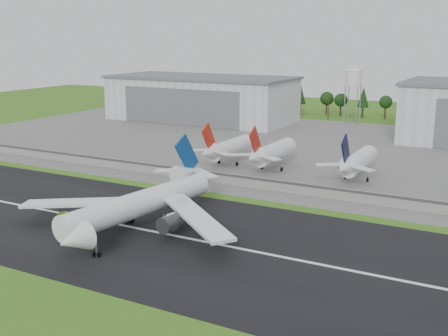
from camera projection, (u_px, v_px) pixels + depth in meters
The scene contains 14 objects.
ground at pixel (128, 246), 119.06m from camera, with size 600.00×600.00×0.00m, color #376217.
runway at pixel (155, 232), 127.60m from camera, with size 320.00×60.00×0.10m, color black.
runway_centerline at pixel (155, 232), 127.58m from camera, with size 220.00×1.00×0.02m, color white.
apron at pixel (317, 149), 221.67m from camera, with size 320.00×150.00×0.10m, color slate.
blast_fence at pixel (244, 181), 165.67m from camera, with size 240.00×0.61×3.50m.
hangar_west at pixel (201, 98), 294.59m from camera, with size 97.00×44.00×23.20m.
water_tower at pixel (354, 76), 273.95m from camera, with size 8.40×8.40×29.40m.
utility_poles at pixel (369, 122), 290.10m from camera, with size 230.00×3.00×12.00m, color black, non-canonical shape.
treeline at pixel (376, 119), 302.93m from camera, with size 320.00×16.00×22.00m, color black, non-canonical shape.
main_airliner at pixel (139, 210), 128.02m from camera, with size 56.79×59.23×18.17m.
ground_vehicle at pixel (67, 215), 137.93m from camera, with size 2.13×4.63×1.29m, color #C1E31A.
parked_jet_red_a at pixel (226, 148), 191.31m from camera, with size 7.36×31.29×16.65m.
parked_jet_red_b at pixel (270, 153), 183.61m from camera, with size 7.36×31.29×16.79m.
parked_jet_navy at pixel (356, 162), 170.44m from camera, with size 7.36×31.29×16.71m.
Camera 1 is at (71.39, -88.72, 43.59)m, focal length 45.00 mm.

